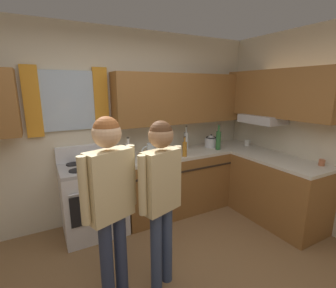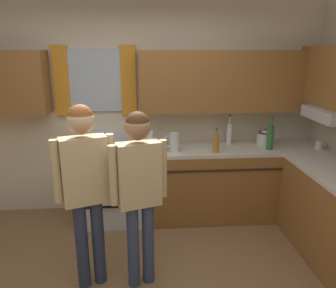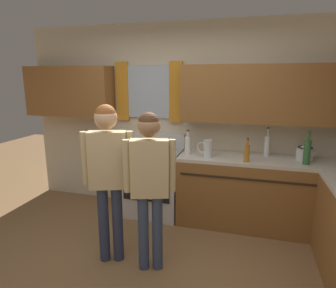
# 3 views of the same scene
# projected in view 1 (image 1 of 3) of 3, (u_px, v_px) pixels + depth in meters

# --- Properties ---
(back_wall_unit) EXTENTS (4.60, 0.42, 2.60)m
(back_wall_unit) POSITION_uv_depth(u_px,v_px,m) (111.00, 116.00, 3.26)
(back_wall_unit) COLOR beige
(back_wall_unit) RESTS_ON ground
(kitchen_counter_run) EXTENTS (2.21, 1.85, 0.90)m
(kitchen_counter_run) POSITION_uv_depth(u_px,v_px,m) (220.00, 182.00, 3.63)
(kitchen_counter_run) COLOR brown
(kitchen_counter_run) RESTS_ON ground
(stove_oven) EXTENTS (0.75, 0.67, 1.10)m
(stove_oven) POSITION_uv_depth(u_px,v_px,m) (93.00, 198.00, 3.09)
(stove_oven) COLOR silver
(stove_oven) RESTS_ON ground
(bottle_oil_amber) EXTENTS (0.06, 0.06, 0.29)m
(bottle_oil_amber) POSITION_uv_depth(u_px,v_px,m) (185.00, 149.00, 3.35)
(bottle_oil_amber) COLOR #B27223
(bottle_oil_amber) RESTS_ON kitchen_counter_run
(bottle_milk_white) EXTENTS (0.08, 0.08, 0.31)m
(bottle_milk_white) POSITION_uv_depth(u_px,v_px,m) (129.00, 152.00, 3.16)
(bottle_milk_white) COLOR white
(bottle_milk_white) RESTS_ON kitchen_counter_run
(bottle_tall_clear) EXTENTS (0.07, 0.07, 0.37)m
(bottle_tall_clear) POSITION_uv_depth(u_px,v_px,m) (186.00, 140.00, 3.74)
(bottle_tall_clear) COLOR silver
(bottle_tall_clear) RESTS_ON kitchen_counter_run
(bottle_wine_green) EXTENTS (0.08, 0.08, 0.39)m
(bottle_wine_green) POSITION_uv_depth(u_px,v_px,m) (218.00, 140.00, 3.71)
(bottle_wine_green) COLOR #2D6633
(bottle_wine_green) RESTS_ON kitchen_counter_run
(cup_terracotta) EXTENTS (0.11, 0.07, 0.08)m
(cup_terracotta) POSITION_uv_depth(u_px,v_px,m) (322.00, 162.00, 2.97)
(cup_terracotta) COLOR #B76642
(cup_terracotta) RESTS_ON kitchen_counter_run
(mug_ceramic_white) EXTENTS (0.13, 0.08, 0.09)m
(mug_ceramic_white) POSITION_uv_depth(u_px,v_px,m) (247.00, 143.00, 4.00)
(mug_ceramic_white) COLOR white
(mug_ceramic_white) RESTS_ON kitchen_counter_run
(stovetop_kettle) EXTENTS (0.27, 0.20, 0.21)m
(stovetop_kettle) POSITION_uv_depth(u_px,v_px,m) (211.00, 141.00, 3.89)
(stovetop_kettle) COLOR silver
(stovetop_kettle) RESTS_ON kitchen_counter_run
(water_pitcher) EXTENTS (0.19, 0.11, 0.22)m
(water_pitcher) POSITION_uv_depth(u_px,v_px,m) (151.00, 151.00, 3.20)
(water_pitcher) COLOR silver
(water_pitcher) RESTS_ON kitchen_counter_run
(adult_left) EXTENTS (0.48, 0.27, 1.63)m
(adult_left) POSITION_uv_depth(u_px,v_px,m) (110.00, 192.00, 1.92)
(adult_left) COLOR #2D3856
(adult_left) RESTS_ON ground
(adult_in_plaid) EXTENTS (0.47, 0.25, 1.57)m
(adult_in_plaid) POSITION_uv_depth(u_px,v_px,m) (161.00, 187.00, 2.11)
(adult_in_plaid) COLOR #38476B
(adult_in_plaid) RESTS_ON ground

